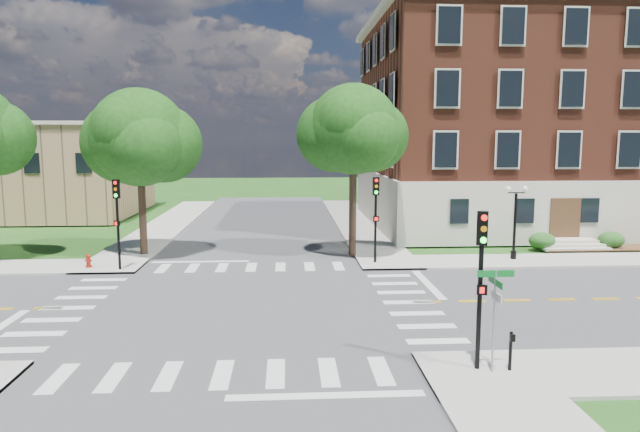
{
  "coord_description": "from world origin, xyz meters",
  "views": [
    {
      "loc": [
        1.97,
        -23.61,
        7.02
      ],
      "look_at": [
        3.62,
        4.48,
        3.2
      ],
      "focal_mm": 32.0,
      "sensor_mm": 36.0,
      "label": 1
    }
  ],
  "objects": [
    {
      "name": "ground",
      "position": [
        0.0,
        0.0,
        0.0
      ],
      "size": [
        160.0,
        160.0,
        0.0
      ],
      "primitive_type": "plane",
      "color": "#224814",
      "rests_on": "ground"
    },
    {
      "name": "road_ew",
      "position": [
        0.0,
        0.0,
        0.01
      ],
      "size": [
        90.0,
        12.0,
        0.01
      ],
      "primitive_type": "cube",
      "color": "#3D3D3F",
      "rests_on": "ground"
    },
    {
      "name": "traffic_signal_ne",
      "position": [
        6.91,
        7.58,
        3.19
      ],
      "size": [
        0.36,
        0.41,
        4.8
      ],
      "color": "black",
      "rests_on": "ground"
    },
    {
      "name": "road_ns",
      "position": [
        0.0,
        0.0,
        0.01
      ],
      "size": [
        12.0,
        90.0,
        0.01
      ],
      "primitive_type": "cube",
      "color": "#3D3D3F",
      "rests_on": "ground"
    },
    {
      "name": "push_button_post",
      "position": [
        8.63,
        -7.65,
        0.8
      ],
      "size": [
        0.14,
        0.21,
        1.2
      ],
      "color": "black",
      "rests_on": "ground"
    },
    {
      "name": "crosswalk_east",
      "position": [
        7.2,
        0.0,
        0.0
      ],
      "size": [
        2.2,
        10.2,
        0.02
      ],
      "primitive_type": null,
      "color": "silver",
      "rests_on": "ground"
    },
    {
      "name": "main_building",
      "position": [
        24.0,
        21.99,
        8.34
      ],
      "size": [
        30.6,
        22.4,
        16.5
      ],
      "color": "#BBB2A5",
      "rests_on": "ground"
    },
    {
      "name": "fire_hydrant",
      "position": [
        -8.77,
        7.26,
        0.46
      ],
      "size": [
        0.35,
        0.35,
        0.75
      ],
      "color": "maroon",
      "rests_on": "ground"
    },
    {
      "name": "traffic_signal_nw",
      "position": [
        -6.94,
        6.65,
        3.19
      ],
      "size": [
        0.38,
        0.46,
        4.8
      ],
      "color": "black",
      "rests_on": "ground"
    },
    {
      "name": "street_sign_pole",
      "position": [
        8.06,
        -7.71,
        2.31
      ],
      "size": [
        1.1,
        1.1,
        3.1
      ],
      "color": "gray",
      "rests_on": "ground"
    },
    {
      "name": "traffic_signal_se",
      "position": [
        7.69,
        -7.45,
        3.19
      ],
      "size": [
        0.38,
        0.45,
        4.8
      ],
      "color": "black",
      "rests_on": "ground"
    },
    {
      "name": "twin_lamp_west",
      "position": [
        15.06,
        8.04,
        2.52
      ],
      "size": [
        1.36,
        0.36,
        4.23
      ],
      "color": "black",
      "rests_on": "ground"
    },
    {
      "name": "tree_d",
      "position": [
        5.87,
        9.7,
        7.55
      ],
      "size": [
        5.3,
        5.3,
        10.11
      ],
      "color": "black",
      "rests_on": "ground"
    },
    {
      "name": "tree_c",
      "position": [
        -6.66,
        10.77,
        7.08
      ],
      "size": [
        5.78,
        5.78,
        9.87
      ],
      "color": "black",
      "rests_on": "ground"
    },
    {
      "name": "sidewalk_ne",
      "position": [
        15.38,
        15.38,
        0.06
      ],
      "size": [
        34.0,
        34.0,
        0.12
      ],
      "color": "#9E9B93",
      "rests_on": "ground"
    },
    {
      "name": "stop_bar_east",
      "position": [
        8.8,
        3.0,
        0.0
      ],
      "size": [
        0.4,
        5.5,
        0.0
      ],
      "primitive_type": "cube",
      "color": "silver",
      "rests_on": "ground"
    },
    {
      "name": "sidewalk_nw",
      "position": [
        -15.38,
        15.38,
        0.06
      ],
      "size": [
        34.0,
        34.0,
        0.12
      ],
      "color": "#9E9B93",
      "rests_on": "ground"
    },
    {
      "name": "secondary_building",
      "position": [
        -22.0,
        30.0,
        4.28
      ],
      "size": [
        20.4,
        15.4,
        8.3
      ],
      "color": "#9F7C58",
      "rests_on": "ground"
    }
  ]
}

